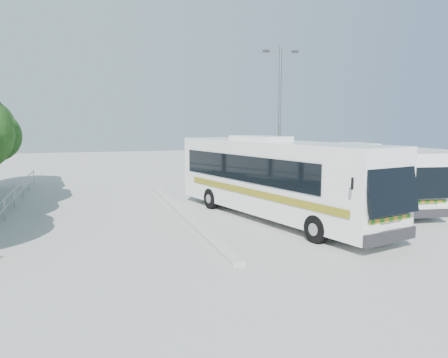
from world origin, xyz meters
name	(u,v)px	position (x,y,z in m)	size (l,w,h in m)	color
ground	(243,220)	(0.00, 0.00, 0.00)	(100.00, 100.00, 0.00)	#9F9F9A
kerb_divider	(182,213)	(-2.30, 2.00, 0.07)	(0.40, 16.00, 0.15)	#B2B2AD
railing	(8,200)	(-10.00, 4.00, 0.74)	(0.06, 22.00, 1.00)	gray
coach_main	(274,177)	(1.36, -0.22, 1.90)	(5.46, 12.72, 3.47)	silver
coach_adjacent	(366,172)	(7.72, 1.98, 1.64)	(3.61, 10.98, 2.99)	silver
lamppost	(280,113)	(4.81, 6.69, 4.84)	(2.13, 0.66, 8.78)	gray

